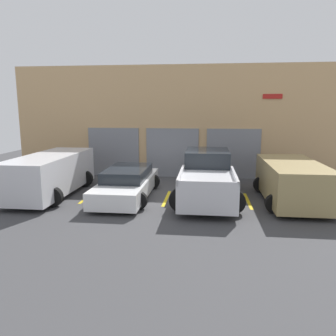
# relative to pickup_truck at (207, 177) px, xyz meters

# --- Properties ---
(ground_plane) EXTENTS (28.00, 28.00, 0.00)m
(ground_plane) POSITION_rel_pickup_truck_xyz_m (-1.54, 0.84, -0.82)
(ground_plane) COLOR #3D3D3F
(shophouse_building) EXTENTS (16.52, 0.68, 5.51)m
(shophouse_building) POSITION_rel_pickup_truck_xyz_m (-1.54, 4.13, 1.90)
(shophouse_building) COLOR tan
(shophouse_building) RESTS_ON ground
(pickup_truck) EXTENTS (2.51, 5.14, 1.72)m
(pickup_truck) POSITION_rel_pickup_truck_xyz_m (0.00, 0.00, 0.00)
(pickup_truck) COLOR silver
(pickup_truck) RESTS_ON ground
(sedan_white) EXTENTS (2.12, 4.79, 1.14)m
(sedan_white) POSITION_rel_pickup_truck_xyz_m (-3.08, -0.26, -0.27)
(sedan_white) COLOR white
(sedan_white) RESTS_ON ground
(sedan_side) EXTENTS (2.26, 4.95, 1.62)m
(sedan_side) POSITION_rel_pickup_truck_xyz_m (-6.15, -0.29, 0.06)
(sedan_side) COLOR silver
(sedan_side) RESTS_ON ground
(van_right) EXTENTS (2.34, 4.45, 1.49)m
(van_right) POSITION_rel_pickup_truck_xyz_m (3.08, -0.29, -0.01)
(van_right) COLOR #9E8956
(van_right) RESTS_ON ground
(parking_stripe_far_left) EXTENTS (0.12, 2.20, 0.01)m
(parking_stripe_far_left) POSITION_rel_pickup_truck_xyz_m (-7.69, -0.29, -0.81)
(parking_stripe_far_left) COLOR gold
(parking_stripe_far_left) RESTS_ON ground
(parking_stripe_left) EXTENTS (0.12, 2.20, 0.01)m
(parking_stripe_left) POSITION_rel_pickup_truck_xyz_m (-4.62, -0.29, -0.81)
(parking_stripe_left) COLOR gold
(parking_stripe_left) RESTS_ON ground
(parking_stripe_centre) EXTENTS (0.12, 2.20, 0.01)m
(parking_stripe_centre) POSITION_rel_pickup_truck_xyz_m (-1.54, -0.29, -0.81)
(parking_stripe_centre) COLOR gold
(parking_stripe_centre) RESTS_ON ground
(parking_stripe_right) EXTENTS (0.12, 2.20, 0.01)m
(parking_stripe_right) POSITION_rel_pickup_truck_xyz_m (1.54, -0.29, -0.81)
(parking_stripe_right) COLOR gold
(parking_stripe_right) RESTS_ON ground
(parking_stripe_far_right) EXTENTS (0.12, 2.20, 0.01)m
(parking_stripe_far_right) POSITION_rel_pickup_truck_xyz_m (4.62, -0.29, -0.81)
(parking_stripe_far_right) COLOR gold
(parking_stripe_far_right) RESTS_ON ground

